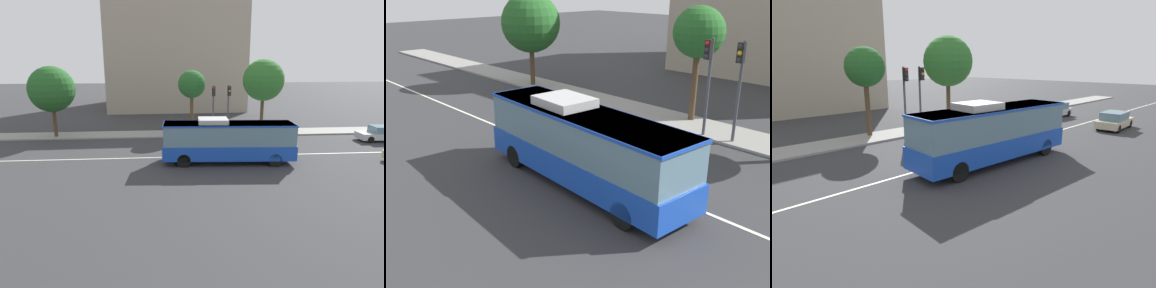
# 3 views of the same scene
# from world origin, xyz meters

# --- Properties ---
(ground_plane) EXTENTS (160.00, 160.00, 0.00)m
(ground_plane) POSITION_xyz_m (0.00, 0.00, 0.00)
(ground_plane) COLOR #333335
(sidewalk_kerb) EXTENTS (80.00, 3.02, 0.14)m
(sidewalk_kerb) POSITION_xyz_m (0.00, 8.25, 0.07)
(sidewalk_kerb) COLOR gray
(sidewalk_kerb) RESTS_ON ground_plane
(lane_centre_line) EXTENTS (76.00, 0.16, 0.01)m
(lane_centre_line) POSITION_xyz_m (0.00, 0.00, 0.01)
(lane_centre_line) COLOR silver
(lane_centre_line) RESTS_ON ground_plane
(transit_bus) EXTENTS (10.13, 3.09, 3.46)m
(transit_bus) POSITION_xyz_m (0.22, -1.66, 1.81)
(transit_bus) COLOR #1947B7
(transit_bus) RESTS_ON ground_plane
(sedan_silver) EXTENTS (4.57, 1.99, 1.46)m
(sedan_silver) POSITION_xyz_m (16.52, 3.90, 0.72)
(sedan_silver) COLOR #B7BABF
(sedan_silver) RESTS_ON ground_plane
(traffic_light_near_corner) EXTENTS (0.34, 0.62, 5.20)m
(traffic_light_near_corner) POSITION_xyz_m (0.30, 6.91, 3.56)
(traffic_light_near_corner) COLOR #47474C
(traffic_light_near_corner) RESTS_ON ground_plane
(traffic_light_mid_block) EXTENTS (0.34, 0.62, 5.20)m
(traffic_light_mid_block) POSITION_xyz_m (1.89, 7.13, 3.56)
(traffic_light_mid_block) COLOR #47474C
(traffic_light_mid_block) RESTS_ON ground_plane
(street_tree_kerbside_left) EXTENTS (4.29, 4.29, 7.74)m
(street_tree_kerbside_left) POSITION_xyz_m (5.71, 8.29, 5.57)
(street_tree_kerbside_left) COLOR #4C3823
(street_tree_kerbside_left) RESTS_ON ground_plane
(street_tree_kerbside_centre) EXTENTS (4.47, 4.47, 7.11)m
(street_tree_kerbside_centre) POSITION_xyz_m (-15.57, 7.78, 4.86)
(street_tree_kerbside_centre) COLOR #4C3823
(street_tree_kerbside_centre) RESTS_ON ground_plane
(street_tree_kerbside_right) EXTENTS (2.88, 2.88, 6.62)m
(street_tree_kerbside_right) POSITION_xyz_m (-1.71, 8.96, 5.12)
(street_tree_kerbside_right) COLOR #4C3823
(street_tree_kerbside_right) RESTS_ON ground_plane
(office_block_background) EXTENTS (20.67, 17.83, 17.00)m
(office_block_background) POSITION_xyz_m (-2.76, 30.14, 8.50)
(office_block_background) COLOR tan
(office_block_background) RESTS_ON ground_plane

